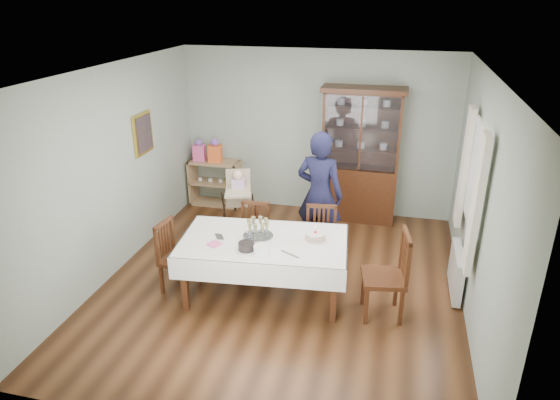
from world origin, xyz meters
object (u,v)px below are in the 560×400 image
(chair_far_left, at_px, (254,249))
(chair_end_right, at_px, (384,291))
(gift_bag_orange, at_px, (215,151))
(china_cabinet, at_px, (360,154))
(dining_table, at_px, (264,267))
(sideboard, at_px, (215,183))
(gift_bag_pink, at_px, (199,151))
(birthday_cake, at_px, (315,237))
(chair_end_left, at_px, (179,270))
(champagne_tray, at_px, (258,232))
(chair_far_right, at_px, (320,255))
(woman, at_px, (320,195))
(high_chair, at_px, (239,212))

(chair_far_left, height_order, chair_end_right, chair_end_right)
(gift_bag_orange, bearing_deg, china_cabinet, -0.04)
(dining_table, bearing_deg, sideboard, 121.73)
(china_cabinet, relative_size, chair_far_left, 2.41)
(chair_far_left, distance_m, gift_bag_pink, 2.58)
(gift_bag_orange, bearing_deg, birthday_cake, -48.34)
(chair_end_left, height_order, birthday_cake, birthday_cake)
(sideboard, xyz_separation_m, chair_end_left, (0.52, -2.72, -0.13))
(sideboard, bearing_deg, gift_bag_orange, -30.24)
(china_cabinet, xyz_separation_m, chair_end_right, (0.56, -2.65, -0.81))
(chair_far_left, relative_size, champagne_tray, 2.45)
(dining_table, relative_size, chair_far_right, 2.26)
(chair_far_left, distance_m, woman, 1.18)
(champagne_tray, bearing_deg, gift_bag_pink, 125.22)
(high_chair, bearing_deg, dining_table, -78.07)
(birthday_cake, bearing_deg, china_cabinet, 83.01)
(chair_far_left, height_order, birthday_cake, birthday_cake)
(chair_far_left, relative_size, gift_bag_pink, 2.39)
(champagne_tray, bearing_deg, birthday_cake, 5.47)
(chair_end_right, distance_m, champagne_tray, 1.64)
(high_chair, height_order, gift_bag_pink, gift_bag_pink)
(chair_end_right, relative_size, gift_bag_orange, 2.57)
(china_cabinet, bearing_deg, gift_bag_pink, 179.97)
(champagne_tray, relative_size, birthday_cake, 1.34)
(chair_far_right, relative_size, champagne_tray, 2.52)
(gift_bag_pink, bearing_deg, gift_bag_orange, 0.00)
(gift_bag_pink, bearing_deg, sideboard, 4.48)
(dining_table, height_order, gift_bag_pink, gift_bag_pink)
(dining_table, height_order, woman, woman)
(chair_far_left, bearing_deg, china_cabinet, 53.59)
(chair_far_right, height_order, chair_end_right, chair_end_right)
(chair_far_right, bearing_deg, sideboard, 130.02)
(chair_end_right, bearing_deg, champagne_tray, -105.23)
(dining_table, height_order, birthday_cake, birthday_cake)
(sideboard, bearing_deg, chair_far_left, -56.93)
(china_cabinet, xyz_separation_m, woman, (-0.43, -1.35, -0.21))
(woman, bearing_deg, dining_table, 79.67)
(chair_end_right, xyz_separation_m, champagne_tray, (-1.55, 0.15, 0.51))
(dining_table, xyz_separation_m, chair_end_right, (1.46, -0.09, -0.07))
(chair_end_right, bearing_deg, chair_far_left, -121.29)
(china_cabinet, bearing_deg, gift_bag_orange, 179.96)
(birthday_cake, xyz_separation_m, gift_bag_orange, (-2.17, 2.44, 0.17))
(chair_end_left, bearing_deg, gift_bag_orange, 17.25)
(woman, xyz_separation_m, gift_bag_pink, (-2.33, 1.35, 0.06))
(chair_end_right, bearing_deg, chair_end_left, -98.58)
(gift_bag_orange, bearing_deg, dining_table, -58.62)
(dining_table, bearing_deg, birthday_cake, 11.81)
(china_cabinet, distance_m, gift_bag_orange, 2.47)
(gift_bag_pink, bearing_deg, champagne_tray, -54.78)
(champagne_tray, bearing_deg, gift_bag_orange, 120.55)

